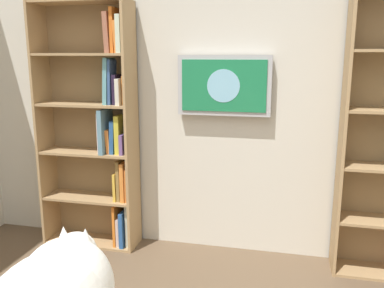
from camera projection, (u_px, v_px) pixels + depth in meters
The scene contains 3 objects.
wall_back at pixel (234, 88), 3.22m from camera, with size 4.52×0.06×2.70m, color silver.
bookshelf_right at pixel (99, 130), 3.38m from camera, with size 0.81×0.28×2.02m.
wall_mounted_tv at pixel (224, 86), 3.15m from camera, with size 0.72×0.07×0.46m.
Camera 1 is at (-0.42, 1.00, 1.60)m, focal length 38.26 mm.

